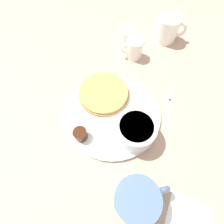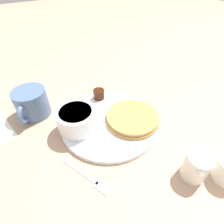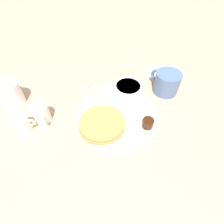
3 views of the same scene
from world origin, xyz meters
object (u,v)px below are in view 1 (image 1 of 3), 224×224
(second_mug, at_px, (168,29))
(coffee_mug, at_px, (137,199))
(creamer_pitcher_near, at_px, (134,49))
(creamer_pitcher_far, at_px, (128,38))
(plate, at_px, (112,113))
(fork, at_px, (170,104))
(bowl, at_px, (135,130))

(second_mug, bearing_deg, coffee_mug, -160.79)
(creamer_pitcher_near, bearing_deg, creamer_pitcher_far, 50.26)
(coffee_mug, xyz_separation_m, second_mug, (0.53, 0.19, 0.00))
(creamer_pitcher_near, height_order, second_mug, second_mug)
(plate, xyz_separation_m, coffee_mug, (-0.16, -0.17, 0.04))
(creamer_pitcher_far, xyz_separation_m, fork, (-0.15, -0.24, -0.03))
(plate, xyz_separation_m, bowl, (-0.02, -0.09, 0.04))
(plate, bearing_deg, creamer_pitcher_far, 23.47)
(bowl, relative_size, second_mug, 1.02)
(coffee_mug, bearing_deg, creamer_pitcher_near, 31.49)
(bowl, bearing_deg, second_mug, 14.35)
(fork, height_order, second_mug, second_mug)
(plate, distance_m, fork, 0.18)
(creamer_pitcher_far, bearing_deg, fork, -121.91)
(creamer_pitcher_far, height_order, second_mug, second_mug)
(coffee_mug, bearing_deg, creamer_pitcher_far, 33.83)
(coffee_mug, height_order, fork, coffee_mug)
(coffee_mug, height_order, creamer_pitcher_near, coffee_mug)
(coffee_mug, distance_m, creamer_pitcher_far, 0.52)
(plate, height_order, bowl, bowl)
(creamer_pitcher_near, height_order, fork, creamer_pitcher_near)
(fork, xyz_separation_m, second_mug, (0.25, 0.14, 0.04))
(creamer_pitcher_far, bearing_deg, bowl, -145.42)
(plate, xyz_separation_m, fork, (0.12, -0.12, -0.00))
(plate, xyz_separation_m, creamer_pitcher_far, (0.28, 0.12, 0.02))
(creamer_pitcher_near, distance_m, fork, 0.23)
(second_mug, bearing_deg, plate, -177.55)
(creamer_pitcher_far, bearing_deg, plate, -156.53)
(coffee_mug, distance_m, creamer_pitcher_near, 0.46)
(bowl, height_order, fork, bowl)
(plate, height_order, creamer_pitcher_near, creamer_pitcher_near)
(bowl, height_order, creamer_pitcher_near, bowl)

